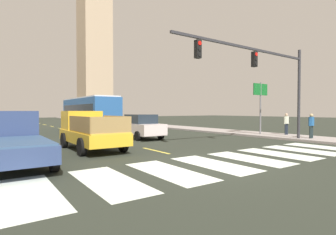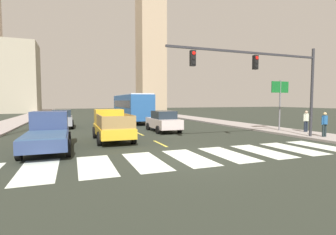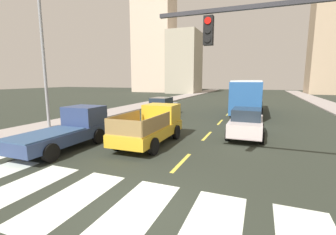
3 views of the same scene
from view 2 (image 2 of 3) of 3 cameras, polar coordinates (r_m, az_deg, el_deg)
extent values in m
plane|color=#2A2F26|center=(11.57, 4.74, -8.93)|extent=(160.00, 160.00, 0.00)
cube|color=#9C938E|center=(32.57, 9.03, -0.66)|extent=(3.29, 110.00, 0.15)
cube|color=#9C938E|center=(29.01, -33.38, -1.76)|extent=(3.29, 110.00, 0.15)
cube|color=silver|center=(10.57, -27.14, -10.53)|extent=(1.34, 3.61, 0.01)
cube|color=silver|center=(10.53, -15.94, -10.31)|extent=(1.34, 3.61, 0.01)
cube|color=silver|center=(10.87, -5.09, -9.73)|extent=(1.34, 3.61, 0.01)
cube|color=silver|center=(11.57, 4.74, -8.91)|extent=(1.34, 3.61, 0.01)
cube|color=silver|center=(12.56, 13.20, -7.99)|extent=(1.34, 3.61, 0.01)
cube|color=silver|center=(13.77, 20.27, -7.09)|extent=(1.34, 3.61, 0.01)
cube|color=silver|center=(15.16, 26.10, -6.26)|extent=(1.34, 3.61, 0.01)
cube|color=silver|center=(16.68, 30.89, -5.53)|extent=(1.34, 3.61, 0.01)
cube|color=yellow|center=(15.21, -1.78, -5.85)|extent=(0.16, 2.40, 0.01)
cube|color=yellow|center=(19.96, -6.45, -3.59)|extent=(0.16, 2.40, 0.01)
cube|color=yellow|center=(24.80, -9.30, -2.19)|extent=(0.16, 2.40, 0.01)
cube|color=yellow|center=(29.70, -11.21, -1.24)|extent=(0.16, 2.40, 0.01)
cube|color=yellow|center=(34.63, -12.58, -0.56)|extent=(0.16, 2.40, 0.01)
cube|color=yellow|center=(39.57, -13.61, -0.06)|extent=(0.16, 2.40, 0.01)
cube|color=yellow|center=(44.53, -14.40, 0.34)|extent=(0.16, 2.40, 0.01)
cube|color=yellow|center=(49.49, -15.04, 0.66)|extent=(0.16, 2.40, 0.01)
cube|color=gold|center=(16.54, -12.33, -2.80)|extent=(1.96, 5.20, 0.56)
cube|color=gold|center=(18.15, -13.14, 0.23)|extent=(1.84, 1.60, 1.00)
cube|color=#19232D|center=(18.58, -13.33, 0.87)|extent=(1.72, 0.08, 0.56)
cube|color=gold|center=(15.57, -11.83, -2.04)|extent=(1.84, 3.30, 0.06)
cylinder|color=black|center=(18.00, -16.13, -3.23)|extent=(0.22, 0.80, 0.80)
cylinder|color=black|center=(18.26, -9.98, -3.04)|extent=(0.22, 0.80, 0.80)
cylinder|color=black|center=(14.92, -15.17, -4.62)|extent=(0.22, 0.80, 0.80)
cylinder|color=black|center=(15.23, -7.79, -4.36)|extent=(0.22, 0.80, 0.80)
cube|color=olive|center=(15.43, -15.16, -0.73)|extent=(0.06, 3.17, 0.70)
cube|color=olive|center=(15.70, -8.60, -0.57)|extent=(0.06, 3.17, 0.70)
cube|color=olive|center=(13.98, -10.85, -1.11)|extent=(1.80, 0.06, 0.70)
cube|color=navy|center=(13.99, -25.44, -4.25)|extent=(1.96, 5.20, 0.56)
cube|color=navy|center=(15.60, -25.01, -0.57)|extent=(1.84, 1.60, 1.00)
cube|color=#19232D|center=(16.03, -24.91, 0.18)|extent=(1.72, 0.08, 0.56)
cube|color=#304C71|center=(13.01, -25.82, -3.46)|extent=(1.84, 3.30, 0.06)
cylinder|color=black|center=(15.67, -28.53, -4.55)|extent=(0.22, 0.80, 0.80)
cylinder|color=black|center=(15.52, -21.32, -4.43)|extent=(0.22, 0.80, 0.80)
cylinder|color=black|center=(12.63, -30.46, -6.52)|extent=(0.22, 0.80, 0.80)
cylinder|color=black|center=(12.44, -21.47, -6.40)|extent=(0.22, 0.80, 0.80)
cube|color=#255698|center=(30.68, -8.17, 2.40)|extent=(2.50, 10.80, 2.70)
cube|color=#19232D|center=(30.67, -8.18, 3.06)|extent=(2.52, 9.94, 0.80)
cube|color=silver|center=(30.68, -8.20, 5.04)|extent=(2.40, 10.37, 0.12)
cylinder|color=black|center=(33.78, -11.46, 0.19)|extent=(0.22, 1.00, 1.00)
cylinder|color=black|center=(34.27, -7.33, 0.28)|extent=(0.22, 1.00, 1.00)
cylinder|color=black|center=(27.58, -9.34, -0.56)|extent=(0.22, 1.00, 1.00)
cylinder|color=black|center=(28.18, -4.35, -0.43)|extent=(0.22, 1.00, 1.00)
cube|color=silver|center=(21.15, -1.09, -1.25)|extent=(1.80, 4.40, 0.76)
cube|color=#1E2833|center=(20.96, -0.96, 0.62)|extent=(1.58, 2.11, 0.64)
cylinder|color=black|center=(22.20, -4.46, -2.01)|extent=(0.22, 0.64, 0.64)
cylinder|color=black|center=(22.77, -0.11, -1.86)|extent=(0.22, 0.64, 0.64)
cylinder|color=black|center=(19.61, -2.23, -2.76)|extent=(0.22, 0.64, 0.64)
cylinder|color=black|center=(20.25, 2.61, -2.56)|extent=(0.22, 0.64, 0.64)
cube|color=gray|center=(25.90, -22.66, -0.63)|extent=(1.80, 4.40, 0.76)
cube|color=#1E2833|center=(25.71, -22.71, 0.90)|extent=(1.58, 2.11, 0.64)
cylinder|color=black|center=(27.33, -24.43, -1.26)|extent=(0.22, 0.64, 0.64)
cylinder|color=black|center=(27.27, -20.65, -1.18)|extent=(0.22, 0.64, 0.64)
cylinder|color=black|center=(24.62, -24.83, -1.78)|extent=(0.22, 0.64, 0.64)
cylinder|color=black|center=(24.55, -20.64, -1.69)|extent=(0.22, 0.64, 0.64)
cylinder|color=#2D2D33|center=(19.65, 29.53, 4.60)|extent=(0.18, 0.18, 6.00)
cube|color=#2D2D33|center=(16.24, 17.58, 13.72)|extent=(10.45, 0.12, 0.12)
cube|color=black|center=(16.48, 18.99, 11.61)|extent=(0.28, 0.24, 0.84)
cylinder|color=red|center=(16.42, 19.31, 12.55)|extent=(0.20, 0.04, 0.20)
cylinder|color=black|center=(16.38, 19.29, 11.65)|extent=(0.20, 0.04, 0.20)
cylinder|color=black|center=(16.34, 19.27, 10.75)|extent=(0.20, 0.04, 0.20)
cube|color=black|center=(14.22, 5.56, 13.08)|extent=(0.28, 0.24, 0.84)
cylinder|color=red|center=(14.15, 5.81, 14.20)|extent=(0.20, 0.04, 0.20)
cylinder|color=black|center=(14.10, 5.80, 13.16)|extent=(0.20, 0.04, 0.20)
cylinder|color=black|center=(14.06, 5.79, 12.12)|extent=(0.20, 0.04, 0.20)
cylinder|color=slate|center=(22.40, 23.77, 2.30)|extent=(0.12, 0.12, 4.20)
cube|color=#135F24|center=(22.37, 23.82, 6.27)|extent=(1.70, 0.06, 0.90)
cylinder|color=#1C282A|center=(19.85, 31.44, -2.50)|extent=(0.14, 0.14, 0.84)
cylinder|color=#1C282A|center=(20.00, 31.79, -2.47)|extent=(0.14, 0.14, 0.84)
cylinder|color=#1F5087|center=(19.87, 31.69, -0.45)|extent=(0.34, 0.34, 0.58)
cylinder|color=#1F5087|center=(19.70, 31.29, -0.58)|extent=(0.09, 0.09, 0.54)
cylinder|color=#1F5087|center=(20.04, 32.07, -0.55)|extent=(0.09, 0.09, 0.54)
sphere|color=tan|center=(19.85, 31.73, 0.70)|extent=(0.22, 0.22, 0.22)
cylinder|color=#1C242F|center=(22.33, 28.33, -1.77)|extent=(0.14, 0.14, 0.84)
cylinder|color=#1C242F|center=(22.48, 28.66, -1.75)|extent=(0.14, 0.14, 0.84)
cylinder|color=beige|center=(22.36, 28.55, 0.05)|extent=(0.34, 0.34, 0.58)
cylinder|color=beige|center=(22.19, 28.18, -0.06)|extent=(0.09, 0.09, 0.54)
cylinder|color=beige|center=(22.53, 28.92, -0.03)|extent=(0.09, 0.09, 0.54)
sphere|color=tan|center=(22.34, 28.59, 1.08)|extent=(0.22, 0.22, 0.22)
cube|color=#A69E88|center=(63.62, -30.23, 7.67)|extent=(7.16, 8.63, 14.96)
cube|color=tan|center=(75.29, -3.90, 14.64)|extent=(7.04, 7.86, 33.62)
camera|label=1|loc=(3.88, -51.20, -6.25)|focal=27.97mm
camera|label=3|loc=(9.41, 35.33, 8.41)|focal=25.21mm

